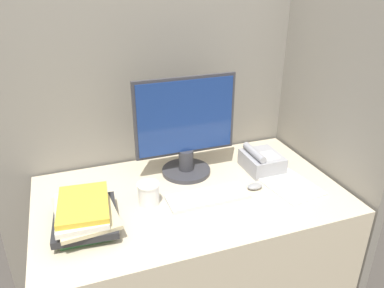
{
  "coord_description": "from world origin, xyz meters",
  "views": [
    {
      "loc": [
        -0.48,
        -0.96,
        1.71
      ],
      "look_at": [
        0.02,
        0.44,
        1.01
      ],
      "focal_mm": 35.0,
      "sensor_mm": 36.0,
      "label": 1
    }
  ],
  "objects": [
    {
      "name": "book_stack",
      "position": [
        -0.47,
        0.31,
        0.84
      ],
      "size": [
        0.26,
        0.31,
        0.11
      ],
      "color": "#38723F",
      "rests_on": "desk"
    },
    {
      "name": "keyboard",
      "position": [
        0.06,
        0.33,
        0.79
      ],
      "size": [
        0.36,
        0.13,
        0.02
      ],
      "color": "silver",
      "rests_on": "desk"
    },
    {
      "name": "desk_telephone",
      "position": [
        0.41,
        0.49,
        0.83
      ],
      "size": [
        0.17,
        0.2,
        0.12
      ],
      "color": "#99999E",
      "rests_on": "desk"
    },
    {
      "name": "coffee_cup",
      "position": [
        -0.2,
        0.38,
        0.83
      ],
      "size": [
        0.1,
        0.1,
        0.1
      ],
      "color": "white",
      "rests_on": "desk"
    },
    {
      "name": "cubicle_panel_rear",
      "position": [
        0.0,
        0.83,
        0.9
      ],
      "size": [
        1.77,
        0.04,
        1.8
      ],
      "color": "gray",
      "rests_on": "ground_plane"
    },
    {
      "name": "monitor",
      "position": [
        0.04,
        0.59,
        1.0
      ],
      "size": [
        0.49,
        0.24,
        0.49
      ],
      "color": "#333338",
      "rests_on": "desk"
    },
    {
      "name": "cubicle_panel_right",
      "position": [
        0.72,
        0.43,
        0.9
      ],
      "size": [
        0.04,
        0.86,
        1.8
      ],
      "color": "gray",
      "rests_on": "ground_plane"
    },
    {
      "name": "desk",
      "position": [
        0.0,
        0.4,
        0.39
      ],
      "size": [
        1.37,
        0.8,
        0.78
      ],
      "color": "beige",
      "rests_on": "ground_plane"
    },
    {
      "name": "mouse",
      "position": [
        0.29,
        0.33,
        0.79
      ],
      "size": [
        0.07,
        0.05,
        0.02
      ],
      "color": "gray",
      "rests_on": "desk"
    },
    {
      "name": "paper_pile",
      "position": [
        0.46,
        0.29,
        0.78
      ],
      "size": [
        0.24,
        0.29,
        0.01
      ],
      "color": "white",
      "rests_on": "desk"
    }
  ]
}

